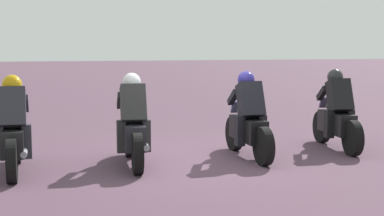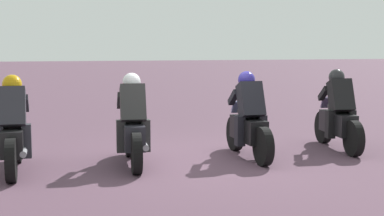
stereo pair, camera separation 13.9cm
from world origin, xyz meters
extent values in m
plane|color=#523848|center=(0.00, 0.00, 0.00)|extent=(120.00, 120.00, 0.00)
cylinder|color=black|center=(1.01, -2.93, 0.32)|extent=(0.65, 0.20, 0.64)
cylinder|color=black|center=(-0.39, -2.79, 0.32)|extent=(0.65, 0.20, 0.64)
cube|color=black|center=(0.31, -2.86, 0.50)|extent=(1.13, 0.43, 0.40)
ellipsoid|color=black|center=(0.41, -2.87, 0.80)|extent=(0.51, 0.35, 0.24)
cube|color=red|center=(-0.20, -2.81, 0.52)|extent=(0.08, 0.17, 0.08)
cylinder|color=#A5A5AD|center=(-0.05, -2.99, 0.37)|extent=(0.43, 0.14, 0.10)
cube|color=black|center=(0.21, -2.85, 1.02)|extent=(0.52, 0.45, 0.66)
sphere|color=#28282B|center=(0.43, -2.87, 1.36)|extent=(0.33, 0.33, 0.30)
cube|color=slate|center=(0.81, -2.91, 0.84)|extent=(0.18, 0.27, 0.23)
cube|color=black|center=(0.21, -2.65, 0.50)|extent=(0.19, 0.16, 0.52)
cube|color=black|center=(0.17, -3.05, 0.50)|extent=(0.19, 0.16, 0.52)
cube|color=black|center=(0.61, -2.71, 1.04)|extent=(0.39, 0.14, 0.31)
cube|color=black|center=(0.57, -3.07, 1.04)|extent=(0.39, 0.14, 0.31)
cylinder|color=black|center=(0.68, -0.95, 0.32)|extent=(0.64, 0.15, 0.64)
cylinder|color=black|center=(-0.72, -0.96, 0.32)|extent=(0.64, 0.15, 0.64)
cube|color=black|center=(-0.02, -0.96, 0.50)|extent=(1.10, 0.33, 0.40)
ellipsoid|color=black|center=(0.08, -0.95, 0.80)|extent=(0.48, 0.30, 0.24)
cube|color=red|center=(-0.53, -0.96, 0.52)|extent=(0.06, 0.16, 0.08)
cylinder|color=#A5A5AD|center=(-0.37, -1.12, 0.37)|extent=(0.42, 0.10, 0.10)
cube|color=black|center=(-0.12, -0.96, 1.02)|extent=(0.49, 0.40, 0.66)
sphere|color=navy|center=(0.10, -0.95, 1.36)|extent=(0.30, 0.30, 0.30)
cube|color=slate|center=(0.48, -0.95, 0.84)|extent=(0.16, 0.26, 0.23)
cube|color=black|center=(-0.14, -0.76, 0.50)|extent=(0.18, 0.14, 0.52)
cube|color=black|center=(-0.13, -1.16, 0.50)|extent=(0.18, 0.14, 0.52)
cube|color=black|center=(0.26, -0.77, 1.04)|extent=(0.39, 0.10, 0.31)
cube|color=black|center=(0.26, -1.13, 1.04)|extent=(0.39, 0.10, 0.31)
cylinder|color=black|center=(0.59, 1.04, 0.32)|extent=(0.65, 0.18, 0.64)
cylinder|color=black|center=(-0.81, 1.13, 0.32)|extent=(0.65, 0.18, 0.64)
cube|color=#23232A|center=(-0.11, 1.09, 0.50)|extent=(1.12, 0.39, 0.40)
ellipsoid|color=#23232A|center=(-0.01, 1.08, 0.80)|extent=(0.50, 0.33, 0.24)
cube|color=red|center=(-0.62, 1.12, 0.52)|extent=(0.07, 0.16, 0.08)
cylinder|color=#A5A5AD|center=(-0.47, 0.95, 0.37)|extent=(0.43, 0.13, 0.10)
cube|color=#282828|center=(-0.21, 1.09, 1.02)|extent=(0.51, 0.43, 0.66)
sphere|color=silver|center=(0.01, 1.08, 1.36)|extent=(0.32, 0.32, 0.30)
cube|color=#608A53|center=(0.39, 1.05, 0.84)|extent=(0.17, 0.27, 0.23)
cube|color=#282828|center=(-0.21, 1.29, 0.50)|extent=(0.19, 0.15, 0.52)
cube|color=#282828|center=(-0.24, 0.89, 0.50)|extent=(0.19, 0.15, 0.52)
cube|color=#282828|center=(0.18, 1.25, 1.04)|extent=(0.39, 0.12, 0.31)
cube|color=#282828|center=(0.16, 0.89, 1.04)|extent=(0.39, 0.12, 0.31)
cylinder|color=black|center=(0.51, 2.95, 0.32)|extent=(0.64, 0.14, 0.64)
cylinder|color=black|center=(-0.89, 2.95, 0.32)|extent=(0.64, 0.14, 0.64)
cube|color=black|center=(-0.19, 2.95, 0.50)|extent=(1.10, 0.32, 0.40)
ellipsoid|color=black|center=(-0.09, 2.95, 0.80)|extent=(0.48, 0.30, 0.24)
cube|color=red|center=(-0.70, 2.95, 0.52)|extent=(0.06, 0.16, 0.08)
cylinder|color=#A5A5AD|center=(-0.54, 2.79, 0.37)|extent=(0.42, 0.10, 0.10)
cube|color=#28282F|center=(-0.29, 2.95, 1.02)|extent=(0.48, 0.40, 0.66)
sphere|color=#C8910E|center=(-0.07, 2.95, 1.36)|extent=(0.30, 0.30, 0.30)
cube|color=slate|center=(0.31, 2.95, 0.84)|extent=(0.15, 0.26, 0.23)
cube|color=#28282F|center=(-0.31, 2.75, 0.50)|extent=(0.18, 0.14, 0.52)
cube|color=#28282F|center=(0.09, 3.13, 1.04)|extent=(0.39, 0.10, 0.31)
cube|color=#28282F|center=(0.09, 2.77, 1.04)|extent=(0.39, 0.10, 0.31)
camera|label=1|loc=(-9.11, 2.50, 1.97)|focal=52.41mm
camera|label=2|loc=(-9.14, 2.37, 1.97)|focal=52.41mm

